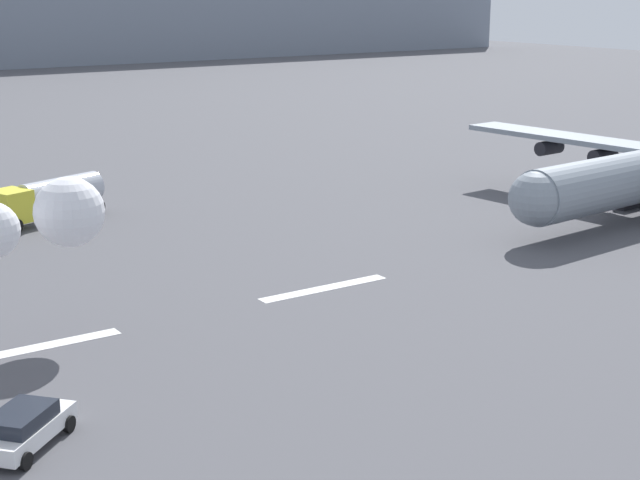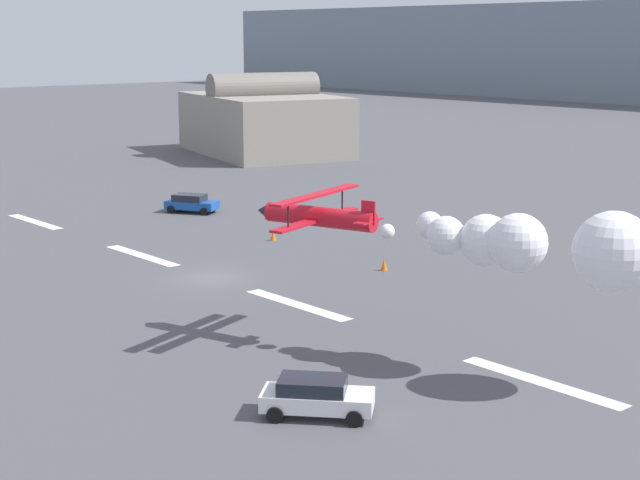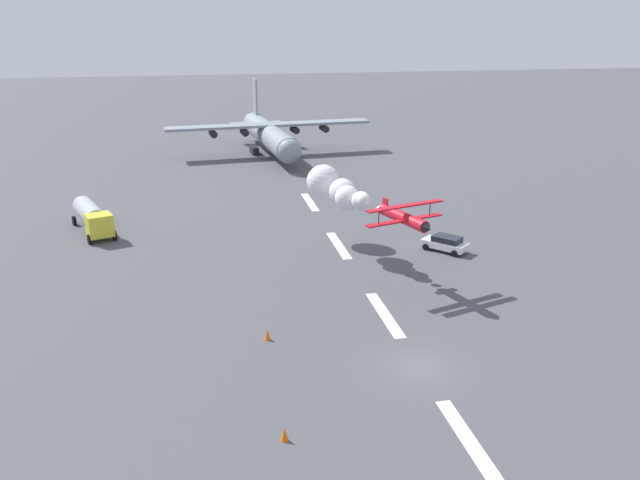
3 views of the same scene
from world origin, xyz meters
TOP-DOWN VIEW (x-y plane):
  - runway_stripe_5 at (24.08, 0.00)m, footprint 8.00×0.90m
  - runway_stripe_6 at (40.13, 0.00)m, footprint 8.00×0.90m
  - fuel_tanker_truck at (32.89, 24.02)m, footprint 8.84×5.35m
  - followme_car_yellow at (20.52, -9.60)m, footprint 4.42×4.18m

SIDE VIEW (x-z plane):
  - runway_stripe_5 at x=24.08m, z-range 0.00..0.01m
  - runway_stripe_6 at x=40.13m, z-range 0.00..0.01m
  - followme_car_yellow at x=20.52m, z-range 0.05..1.57m
  - fuel_tanker_truck at x=32.89m, z-range 0.29..3.19m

